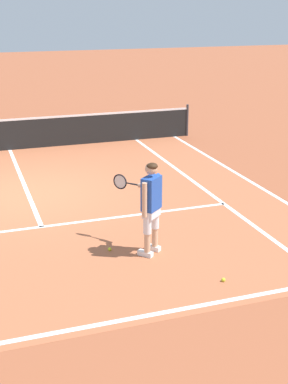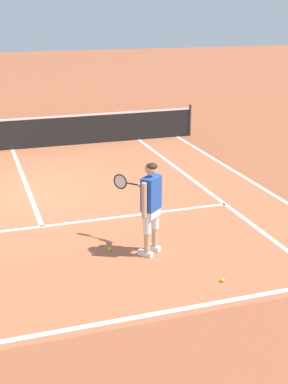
# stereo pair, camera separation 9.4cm
# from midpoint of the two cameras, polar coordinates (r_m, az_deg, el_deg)

# --- Properties ---
(ground_plane) EXTENTS (80.00, 80.00, 0.00)m
(ground_plane) POSITION_cam_midpoint_polar(r_m,az_deg,el_deg) (13.16, -11.83, -0.13)
(ground_plane) COLOR #9E5133
(court_inner_surface) EXTENTS (10.98, 10.60, 0.00)m
(court_inner_surface) POSITION_cam_midpoint_polar(r_m,az_deg,el_deg) (12.37, -11.35, -1.36)
(court_inner_surface) COLOR #B2603D
(court_inner_surface) RESTS_ON ground
(line_baseline) EXTENTS (10.98, 0.10, 0.01)m
(line_baseline) POSITION_cam_midpoint_polar(r_m,az_deg,el_deg) (7.83, -6.30, -14.02)
(line_baseline) COLOR white
(line_baseline) RESTS_ON ground
(line_service) EXTENTS (8.23, 0.10, 0.01)m
(line_service) POSITION_cam_midpoint_polar(r_m,az_deg,el_deg) (11.17, -10.48, -3.59)
(line_service) COLOR white
(line_service) RESTS_ON ground
(line_centre_service) EXTENTS (0.10, 6.40, 0.01)m
(line_centre_service) POSITION_cam_midpoint_polar(r_m,az_deg,el_deg) (14.16, -12.36, 1.25)
(line_centre_service) COLOR white
(line_centre_service) RESTS_ON ground
(line_singles_right) EXTENTS (0.10, 10.20, 0.01)m
(line_singles_right) POSITION_cam_midpoint_polar(r_m,az_deg,el_deg) (13.42, 6.30, 0.59)
(line_singles_right) COLOR white
(line_singles_right) RESTS_ON ground
(line_doubles_right) EXTENTS (0.10, 10.20, 0.01)m
(line_doubles_right) POSITION_cam_midpoint_polar(r_m,az_deg,el_deg) (14.03, 11.42, 1.15)
(line_doubles_right) COLOR white
(line_doubles_right) RESTS_ON ground
(tennis_net) EXTENTS (11.96, 0.08, 1.07)m
(tennis_net) POSITION_cam_midpoint_polar(r_m,az_deg,el_deg) (17.11, -13.72, 5.98)
(tennis_net) COLOR #333338
(tennis_net) RESTS_ON ground
(tennis_player) EXTENTS (0.69, 1.18, 1.71)m
(tennis_player) POSITION_cam_midpoint_polar(r_m,az_deg,el_deg) (9.49, 0.92, -1.07)
(tennis_player) COLOR white
(tennis_player) RESTS_ON ground
(tennis_ball_near_feet) EXTENTS (0.07, 0.07, 0.07)m
(tennis_ball_near_feet) POSITION_cam_midpoint_polar(r_m,az_deg,el_deg) (9.96, -3.39, -6.03)
(tennis_ball_near_feet) COLOR #CCE02D
(tennis_ball_near_feet) RESTS_ON ground
(tennis_ball_by_baseline) EXTENTS (0.07, 0.07, 0.07)m
(tennis_ball_by_baseline) POSITION_cam_midpoint_polar(r_m,az_deg,el_deg) (8.99, 8.61, -9.20)
(tennis_ball_by_baseline) COLOR #CCE02D
(tennis_ball_by_baseline) RESTS_ON ground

